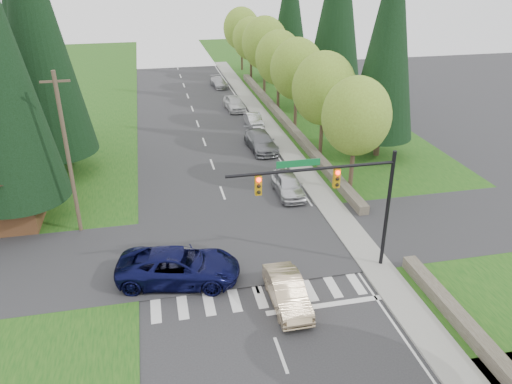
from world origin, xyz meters
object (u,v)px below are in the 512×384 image
object	(u,v)px
parked_car_b	(261,141)
sedan_champagne	(287,292)
suv_navy	(179,266)
parked_car_c	(254,120)
parked_car_e	(219,82)
parked_car_d	(234,103)
parked_car_a	(288,185)

from	to	relation	value
parked_car_b	sedan_champagne	bearing A→B (deg)	-102.40
suv_navy	parked_car_c	distance (m)	26.14
suv_navy	parked_car_e	distance (m)	42.08
sedan_champagne	parked_car_b	bearing A→B (deg)	80.54
parked_car_c	parked_car_e	xyz separation A→B (m)	(-0.99, 16.82, -0.04)
parked_car_e	parked_car_c	bearing A→B (deg)	-92.16
parked_car_d	parked_car_e	distance (m)	10.68
parked_car_b	parked_car_c	world-z (taller)	parked_car_b
parked_car_a	parked_car_d	xyz separation A→B (m)	(-0.05, 21.74, 0.00)
sedan_champagne	parked_car_e	size ratio (longest dim) A/B	1.05
parked_car_d	parked_car_e	world-z (taller)	parked_car_d
parked_car_d	parked_car_b	bearing A→B (deg)	-93.10
suv_navy	parked_car_d	distance (m)	31.71
suv_navy	parked_car_a	bearing A→B (deg)	-31.65
parked_car_a	sedan_champagne	bearing A→B (deg)	-105.39
parked_car_a	parked_car_e	distance (m)	32.42
suv_navy	parked_car_c	world-z (taller)	suv_navy
parked_car_c	sedan_champagne	bearing A→B (deg)	-99.95
parked_car_a	parked_car_c	distance (m)	15.62
parked_car_e	parked_car_d	bearing A→B (deg)	-94.90
sedan_champagne	parked_car_d	distance (m)	33.86
parked_car_b	parked_car_e	distance (m)	23.21
parked_car_a	parked_car_b	size ratio (longest dim) A/B	0.84
parked_car_c	parked_car_d	xyz separation A→B (m)	(-0.87, 6.14, 0.12)
suv_navy	parked_car_e	world-z (taller)	suv_navy
sedan_champagne	parked_car_b	world-z (taller)	parked_car_b
sedan_champagne	parked_car_c	distance (m)	27.88
parked_car_a	parked_car_e	bearing A→B (deg)	90.78
parked_car_c	parked_car_e	size ratio (longest dim) A/B	0.93
sedan_champagne	parked_car_d	bearing A→B (deg)	84.24
parked_car_c	parked_car_d	size ratio (longest dim) A/B	0.88
parked_car_e	sedan_champagne	bearing A→B (deg)	-99.69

